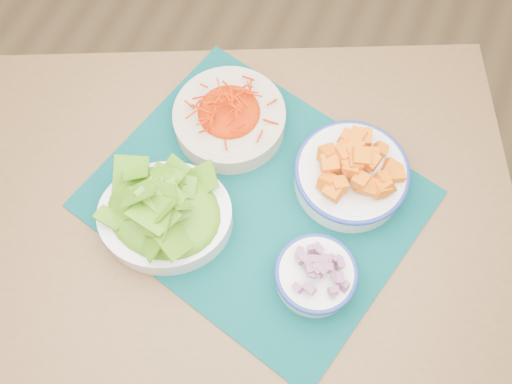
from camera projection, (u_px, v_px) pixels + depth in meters
ground at (298, 285)px, 1.77m from camera, size 4.00×4.00×0.00m
table at (233, 226)px, 1.18m from camera, size 1.28×1.10×0.75m
placemat at (256, 199)px, 1.08m from camera, size 0.66×0.59×0.00m
carrot_bowl at (229, 116)px, 1.10m from camera, size 0.24×0.24×0.08m
squash_bowl at (353, 170)px, 1.04m from camera, size 0.24×0.24×0.11m
lettuce_bowl at (164, 212)px, 1.01m from camera, size 0.30×0.28×0.11m
onion_bowl at (316, 274)px, 0.98m from camera, size 0.17×0.17×0.08m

